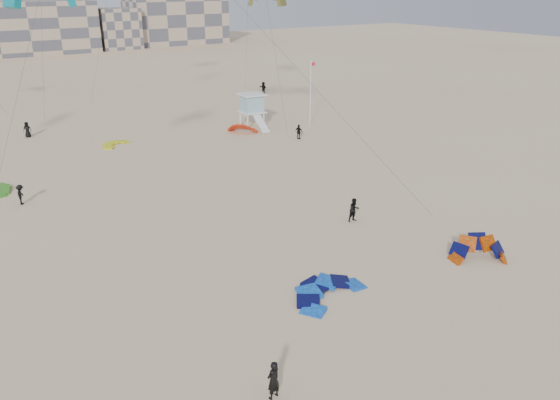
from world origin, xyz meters
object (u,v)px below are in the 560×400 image
kite_ground_blue (328,295)px  kitesurfer_main (273,380)px  kite_ground_orange (478,259)px  lifeguard_tower_near (252,110)px

kite_ground_blue → kitesurfer_main: bearing=-157.2°
kite_ground_orange → lifeguard_tower_near: (5.13, 36.98, 1.95)m
kite_ground_orange → kitesurfer_main: (-17.27, -3.39, 0.90)m
kite_ground_orange → lifeguard_tower_near: 37.38m
kite_ground_orange → kitesurfer_main: kitesurfer_main is taller
kite_ground_blue → lifeguard_tower_near: bearing=51.9°
kite_ground_blue → kite_ground_orange: size_ratio=1.22×
kite_ground_blue → kite_ground_orange: bearing=-23.8°
kitesurfer_main → kite_ground_orange: bearing=178.2°
kite_ground_blue → kite_ground_orange: 10.60m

